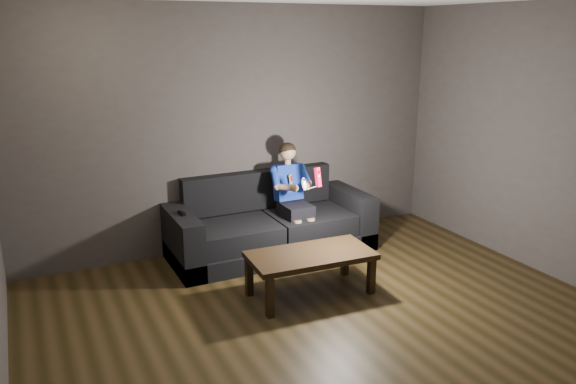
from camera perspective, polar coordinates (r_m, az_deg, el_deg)
floor at (r=4.67m, az=6.98°, el=-15.18°), size 5.00×5.00×0.00m
back_wall at (r=6.32m, az=-5.05°, el=6.36°), size 5.00×0.04×2.70m
sofa at (r=6.31m, az=-1.92°, el=-3.62°), size 2.25×0.97×0.87m
child at (r=6.23m, az=0.42°, el=0.41°), size 0.45×0.56×1.11m
wii_remote_red at (r=5.84m, az=3.05°, el=1.52°), size 0.07×0.09×0.21m
nunchuk_white at (r=5.79m, az=1.63°, el=0.85°), size 0.06×0.08×0.14m
wii_remote_black at (r=5.81m, az=-10.75°, el=-2.11°), size 0.05×0.15×0.03m
coffee_table at (r=5.28m, az=2.31°, el=-6.76°), size 1.19×0.65×0.42m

